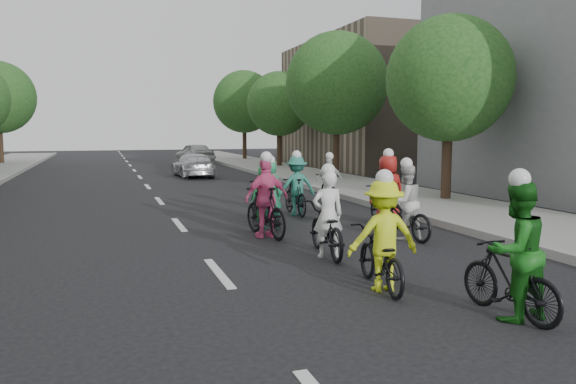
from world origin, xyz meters
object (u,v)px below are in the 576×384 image
cyclist_7 (296,190)px  cyclist_8 (328,185)px  follow_car_trail (194,153)px  follow_car_lead (193,165)px  cyclist_6 (404,210)px  cyclist_9 (264,197)px  cyclist_1 (513,262)px  cyclist_3 (266,206)px  cyclist_4 (386,199)px  cyclist_5 (269,203)px  cyclist_0 (326,226)px  cyclist_2 (382,246)px

cyclist_7 → cyclist_8: 2.95m
cyclist_8 → follow_car_trail: (-0.77, 22.79, 0.16)m
follow_car_lead → follow_car_trail: 11.48m
cyclist_8 → cyclist_6: bearing=89.8°
cyclist_9 → follow_car_trail: cyclist_9 is taller
cyclist_1 → cyclist_3: (-1.43, 6.16, -0.02)m
cyclist_4 → cyclist_3: bearing=13.1°
cyclist_3 → cyclist_9: 2.29m
cyclist_6 → cyclist_9: size_ratio=1.04×
cyclist_6 → follow_car_trail: size_ratio=0.45×
cyclist_5 → cyclist_9: (0.21, 1.14, 0.00)m
cyclist_3 → cyclist_6: bearing=147.0°
follow_car_lead → cyclist_3: bearing=83.6°
cyclist_6 → cyclist_8: bearing=-104.7°
cyclist_0 → cyclist_3: (-0.55, 2.17, 0.12)m
cyclist_6 → cyclist_1: bearing=67.6°
cyclist_1 → follow_car_trail: (1.38, 33.99, 0.01)m
cyclist_3 → cyclist_4: size_ratio=1.02×
cyclist_3 → cyclist_8: size_ratio=1.10×
cyclist_2 → follow_car_lead: size_ratio=0.45×
cyclist_6 → follow_car_lead: 17.75m
cyclist_1 → cyclist_4: size_ratio=0.99×
cyclist_6 → cyclist_5: bearing=-50.2°
cyclist_2 → cyclist_3: bearing=-77.0°
follow_car_lead → cyclist_0: bearing=85.7°
cyclist_3 → cyclist_7: cyclist_3 is taller
follow_car_lead → cyclist_5: bearing=84.8°
cyclist_5 → follow_car_trail: cyclist_5 is taller
cyclist_6 → cyclist_8: 6.25m
follow_car_lead → cyclist_4: bearing=95.2°
cyclist_8 → follow_car_trail: cyclist_8 is taller
cyclist_4 → cyclist_7: 2.75m
cyclist_0 → cyclist_2: size_ratio=1.09×
cyclist_7 → cyclist_9: (-1.07, -0.58, -0.08)m
follow_car_lead → follow_car_trail: bearing=-102.3°
cyclist_1 → follow_car_trail: 34.02m
cyclist_9 → follow_car_trail: bearing=-102.5°
cyclist_0 → follow_car_trail: cyclist_0 is taller
cyclist_5 → cyclist_3: bearing=79.2°
cyclist_2 → cyclist_4: bearing=-112.0°
cyclist_1 → cyclist_7: 8.96m
cyclist_2 → cyclist_0: bearing=-84.7°
cyclist_8 → cyclist_2: bearing=79.1°
cyclist_3 → follow_car_trail: 27.97m
cyclist_5 → cyclist_6: size_ratio=0.92×
cyclist_8 → follow_car_lead: size_ratio=0.44×
cyclist_7 → cyclist_5: bearing=53.3°
cyclist_2 → cyclist_9: cyclist_2 is taller
cyclist_7 → cyclist_1: bearing=88.3°
cyclist_0 → cyclist_2: (-0.07, -2.32, 0.08)m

